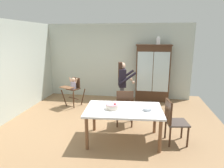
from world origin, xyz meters
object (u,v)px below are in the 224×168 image
object	(u,v)px
high_chair_with_toddler	(73,86)
dining_chair_far_side	(125,105)
adult_person	(122,81)
dining_chair_right_end	(172,119)
china_cabinet	(153,73)
serving_bowl	(147,109)
ceramic_vase	(158,41)
birthday_cake	(112,106)
dining_table	(124,112)

from	to	relation	value
high_chair_with_toddler	dining_chair_far_side	xyz separation A→B (m)	(1.82, -1.28, -0.10)
adult_person	dining_chair_right_end	world-z (taller)	adult_person
china_cabinet	serving_bowl	distance (m)	3.05
ceramic_vase	dining_chair_far_side	world-z (taller)	ceramic_vase
high_chair_with_toddler	ceramic_vase	bearing A→B (deg)	45.38
birthday_cake	dining_chair_far_side	bearing A→B (deg)	76.00
high_chair_with_toddler	dining_chair_far_side	distance (m)	2.23
china_cabinet	adult_person	world-z (taller)	china_cabinet
dining_chair_right_end	high_chair_with_toddler	bearing A→B (deg)	47.49
ceramic_vase	high_chair_with_toddler	xyz separation A→B (m)	(-2.71, -1.00, -1.45)
high_chair_with_toddler	dining_chair_far_side	size ratio (longest dim) A/B	0.99
high_chair_with_toddler	dining_table	distance (m)	2.75
high_chair_with_toddler	serving_bowl	bearing A→B (deg)	-15.59
adult_person	dining_chair_right_end	distance (m)	2.05
high_chair_with_toddler	dining_table	size ratio (longest dim) A/B	0.55
china_cabinet	high_chair_with_toddler	bearing A→B (deg)	-158.80
dining_chair_far_side	dining_chair_right_end	size ratio (longest dim) A/B	1.00
china_cabinet	dining_chair_far_side	world-z (taller)	china_cabinet
birthday_cake	dining_chair_right_end	bearing A→B (deg)	5.15
china_cabinet	birthday_cake	bearing A→B (deg)	-107.15
birthday_cake	china_cabinet	bearing A→B (deg)	72.85
dining_chair_far_side	dining_table	bearing A→B (deg)	86.43
high_chair_with_toddler	serving_bowl	xyz separation A→B (m)	(2.37, -2.03, 0.11)
ceramic_vase	serving_bowl	world-z (taller)	ceramic_vase
china_cabinet	adult_person	size ratio (longest dim) A/B	1.30
dining_table	serving_bowl	xyz separation A→B (m)	(0.49, -0.02, 0.11)
adult_person	dining_chair_far_side	world-z (taller)	adult_person
high_chair_with_toddler	dining_table	bearing A→B (deg)	-22.00
dining_table	dining_chair_right_end	bearing A→B (deg)	3.88
adult_person	serving_bowl	world-z (taller)	adult_person
dining_chair_right_end	serving_bowl	bearing A→B (deg)	90.78
china_cabinet	dining_table	size ratio (longest dim) A/B	1.16
adult_person	birthday_cake	bearing A→B (deg)	166.53
ceramic_vase	birthday_cake	xyz separation A→B (m)	(-1.08, -3.06, -1.31)
ceramic_vase	high_chair_with_toddler	distance (m)	3.23
birthday_cake	serving_bowl	bearing A→B (deg)	1.87
adult_person	dining_chair_right_end	xyz separation A→B (m)	(1.25, -1.57, -0.41)
ceramic_vase	adult_person	size ratio (longest dim) A/B	0.18
high_chair_with_toddler	dining_table	xyz separation A→B (m)	(1.87, -2.01, 0.00)
ceramic_vase	adult_person	xyz separation A→B (m)	(-1.05, -1.37, -1.14)
adult_person	high_chair_with_toddler	bearing A→B (deg)	64.66
adult_person	serving_bowl	xyz separation A→B (m)	(0.71, -1.66, -0.20)
birthday_cake	serving_bowl	distance (m)	0.74
ceramic_vase	dining_chair_right_end	xyz separation A→B (m)	(0.20, -2.94, -1.55)
serving_bowl	birthday_cake	bearing A→B (deg)	-178.13
dining_table	adult_person	bearing A→B (deg)	97.57
dining_table	dining_chair_right_end	size ratio (longest dim) A/B	1.78
adult_person	dining_table	bearing A→B (deg)	174.94
ceramic_vase	adult_person	bearing A→B (deg)	-127.43
dining_table	high_chair_with_toddler	bearing A→B (deg)	132.93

